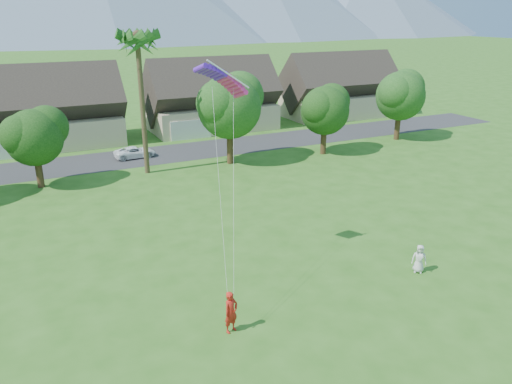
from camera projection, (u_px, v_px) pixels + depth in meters
ground at (354, 341)px, 22.20m from camera, size 500.00×500.00×0.00m
street at (153, 155)px, 50.95m from camera, size 90.00×7.00×0.01m
kite_flyer at (231, 312)px, 22.53m from camera, size 0.86×0.71×2.02m
watcher at (419, 259)px, 27.80m from camera, size 0.96×0.92×1.65m
parked_car at (135, 152)px, 50.00m from camera, size 4.14×2.08×1.13m
houses_row at (135, 107)px, 57.59m from camera, size 72.75×8.19×8.86m
tree_row at (155, 120)px, 43.68m from camera, size 62.27×6.67×8.45m
fan_palm at (137, 38)px, 41.48m from camera, size 3.00×3.00×13.80m
parafoil_kite at (223, 77)px, 25.59m from camera, size 2.86×1.03×0.50m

